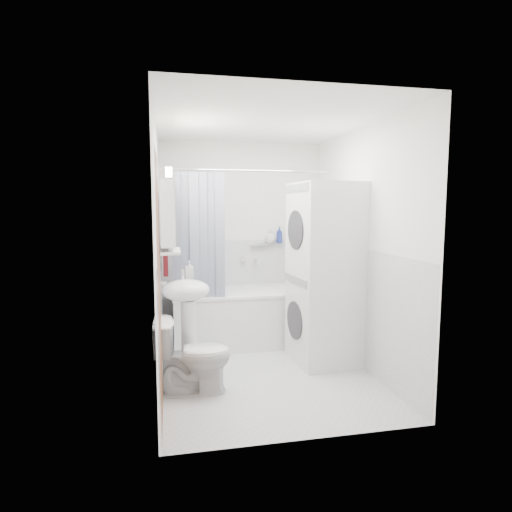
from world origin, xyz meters
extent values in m
plane|color=silver|center=(0.00, 0.00, 0.00)|extent=(2.60, 2.60, 0.00)
plane|color=white|center=(0.00, 1.30, 1.20)|extent=(2.00, 0.00, 2.00)
plane|color=white|center=(0.00, -1.30, 1.20)|extent=(2.00, 0.00, 2.00)
plane|color=white|center=(-1.00, 0.00, 1.20)|extent=(0.00, 2.60, 2.60)
plane|color=white|center=(1.00, 0.00, 1.20)|extent=(0.00, 2.60, 2.60)
plane|color=white|center=(0.00, 0.00, 2.40)|extent=(2.60, 2.60, 0.00)
plane|color=white|center=(0.00, 1.29, 0.60)|extent=(1.98, 0.00, 1.98)
plane|color=white|center=(-0.99, 0.00, 0.60)|extent=(0.00, 2.58, 2.58)
plane|color=white|center=(0.99, 0.00, 0.60)|extent=(0.00, 2.58, 2.58)
plane|color=brown|center=(-0.98, -0.88, 1.00)|extent=(0.00, 2.00, 2.00)
cylinder|color=silver|center=(-0.95, -0.55, 1.00)|extent=(0.04, 0.04, 0.04)
cube|color=white|center=(-0.04, 0.92, 0.30)|extent=(1.66, 0.77, 0.61)
cube|color=white|center=(-0.04, 0.92, 0.62)|extent=(1.68, 0.79, 0.03)
cube|color=silver|center=(-0.04, 0.92, 0.51)|extent=(1.48, 0.59, 0.20)
cylinder|color=silver|center=(0.16, 1.25, 0.96)|extent=(0.04, 0.12, 0.04)
cylinder|color=silver|center=(-0.04, 0.58, 2.00)|extent=(1.86, 0.02, 0.02)
cube|color=#121C42|center=(-0.82, 0.58, 1.25)|extent=(0.10, 0.02, 1.45)
cube|color=#121C42|center=(-0.73, 0.58, 1.25)|extent=(0.10, 0.02, 1.45)
cube|color=#121C42|center=(-0.64, 0.58, 1.25)|extent=(0.10, 0.02, 1.45)
cube|color=#121C42|center=(-0.55, 0.58, 1.25)|extent=(0.10, 0.02, 1.45)
cube|color=#121C42|center=(-0.46, 0.58, 1.25)|extent=(0.10, 0.02, 1.45)
cube|color=#121C42|center=(-0.37, 0.58, 1.25)|extent=(0.10, 0.02, 1.45)
ellipsoid|color=white|center=(-0.76, -0.06, 0.85)|extent=(0.44, 0.37, 0.20)
cylinder|color=white|center=(-0.74, -0.06, 0.38)|extent=(0.14, 0.14, 0.75)
cylinder|color=silver|center=(-0.78, 0.08, 0.97)|extent=(0.03, 0.03, 0.14)
cylinder|color=silver|center=(-0.78, 0.04, 1.03)|extent=(0.02, 0.10, 0.02)
cube|color=white|center=(-0.91, 0.10, 1.55)|extent=(0.12, 0.50, 0.60)
cube|color=white|center=(-0.84, 0.10, 1.55)|extent=(0.01, 0.47, 0.57)
cube|color=#FFEABF|center=(-0.89, 0.10, 1.93)|extent=(0.06, 0.45, 0.06)
cube|color=silver|center=(-0.89, 0.10, 1.20)|extent=(0.18, 0.54, 0.02)
cube|color=silver|center=(0.21, 1.24, 1.15)|extent=(0.22, 0.06, 0.02)
cube|color=maroon|center=(-0.94, 0.67, 1.34)|extent=(0.05, 0.38, 0.89)
cube|color=maroon|center=(-0.91, 0.67, 1.76)|extent=(0.03, 0.33, 0.08)
cylinder|color=silver|center=(-0.95, 0.67, 1.80)|extent=(0.02, 0.04, 0.02)
cube|color=white|center=(0.68, 0.14, 0.46)|extent=(0.71, 0.71, 0.93)
cylinder|color=#2D2D33|center=(0.35, 0.14, 0.45)|extent=(0.05, 0.39, 0.39)
cube|color=gray|center=(0.35, 0.14, 0.87)|extent=(0.06, 0.59, 0.08)
cube|color=white|center=(0.68, 0.14, 1.39)|extent=(0.71, 0.71, 0.93)
cylinder|color=#2D2D33|center=(0.35, 0.14, 1.38)|extent=(0.05, 0.39, 0.39)
cube|color=gray|center=(0.35, 0.14, 1.80)|extent=(0.06, 0.59, 0.08)
imported|color=white|center=(-0.72, -0.35, 0.33)|extent=(0.68, 0.40, 0.65)
imported|color=gray|center=(-0.71, 0.25, 0.95)|extent=(0.08, 0.17, 0.08)
imported|color=gray|center=(-0.89, -0.05, 1.25)|extent=(0.07, 0.18, 0.07)
imported|color=gray|center=(-0.89, 0.22, 1.26)|extent=(0.10, 0.09, 0.10)
imported|color=gray|center=(0.35, 1.24, 1.23)|extent=(0.13, 0.17, 0.13)
imported|color=navy|center=(0.47, 1.24, 1.20)|extent=(0.08, 0.21, 0.08)
camera|label=1|loc=(-0.91, -3.98, 1.61)|focal=30.00mm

